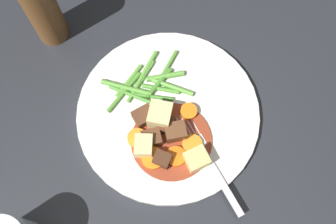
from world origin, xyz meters
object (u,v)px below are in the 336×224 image
Objects in this scene: carrot_slice_0 at (189,112)px; carrot_slice_1 at (137,138)px; meat_chunk_0 at (152,138)px; meat_chunk_2 at (176,132)px; meat_chunk_1 at (166,125)px; pepper_mill at (41,7)px; meat_chunk_3 at (144,116)px; potato_chunk_0 at (197,159)px; potato_chunk_2 at (160,115)px; potato_chunk_1 at (144,146)px; carrot_slice_4 at (153,158)px; meat_chunk_4 at (162,159)px; carrot_slice_3 at (176,157)px; dinner_plate at (168,113)px; carrot_slice_2 at (192,144)px; fork at (208,159)px.

carrot_slice_0 is 0.87× the size of carrot_slice_1.
meat_chunk_2 is (0.00, 0.04, 0.00)m from meat_chunk_0.
meat_chunk_2 reaches higher than meat_chunk_1.
pepper_mill is at bearing -149.23° from meat_chunk_1.
meat_chunk_3 is (-0.03, 0.02, 0.01)m from carrot_slice_1.
potato_chunk_0 is 0.07m from meat_chunk_1.
potato_chunk_1 is at bearing -43.72° from potato_chunk_2.
carrot_slice_4 is at bearing -110.04° from potato_chunk_0.
carrot_slice_4 is 1.42× the size of meat_chunk_4.
carrot_slice_3 is 0.05m from meat_chunk_0.
dinner_plate is at bearing -168.87° from potato_chunk_0.
carrot_slice_2 is 0.07m from potato_chunk_2.
carrot_slice_4 is 0.05m from meat_chunk_1.
potato_chunk_0 is at bearing 11.13° from dinner_plate.
carrot_slice_1 is at bearing -63.17° from dinner_plate.
potato_chunk_1 is 0.05m from meat_chunk_2.
meat_chunk_2 is at bearing -141.93° from carrot_slice_2.
potato_chunk_1 is 1.10× the size of meat_chunk_0.
carrot_slice_0 is 0.72× the size of potato_chunk_2.
potato_chunk_0 is (0.02, 0.06, 0.01)m from carrot_slice_4.
carrot_slice_4 is at bearing -33.67° from dinner_plate.
potato_chunk_2 is 0.07m from meat_chunk_4.
meat_chunk_0 and meat_chunk_1 have the same top height.
meat_chunk_1 is 0.84× the size of meat_chunk_3.
carrot_slice_2 reaches higher than fork.
carrot_slice_0 is 0.07m from meat_chunk_0.
meat_chunk_2 is at bearing 80.87° from carrot_slice_1.
meat_chunk_3 is at bearing -174.03° from meat_chunk_4.
carrot_slice_2 is at bearing 65.81° from meat_chunk_0.
carrot_slice_2 is at bearing -151.30° from fork.
carrot_slice_2 is 1.18× the size of meat_chunk_1.
carrot_slice_1 is at bearing -148.51° from meat_chunk_4.
potato_chunk_2 is 1.17× the size of meat_chunk_2.
potato_chunk_2 is 1.51× the size of meat_chunk_4.
meat_chunk_1 is (0.02, -0.01, 0.02)m from dinner_plate.
meat_chunk_4 is (0.01, -0.05, 0.01)m from carrot_slice_2.
meat_chunk_0 is (-0.05, -0.05, -0.00)m from potato_chunk_0.
carrot_slice_3 is 0.05m from potato_chunk_1.
meat_chunk_1 is (0.01, -0.04, 0.00)m from carrot_slice_0.
potato_chunk_2 reaches higher than meat_chunk_3.
potato_chunk_2 reaches higher than meat_chunk_4.
meat_chunk_2 is (0.01, 0.06, 0.01)m from carrot_slice_1.
meat_chunk_4 is 0.14× the size of fork.
carrot_slice_2 is 0.03m from fork.
carrot_slice_0 is at bearing -176.56° from fork.
meat_chunk_2 is 0.21× the size of pepper_mill.
carrot_slice_0 is 0.15× the size of fork.
potato_chunk_2 is at bearing -175.50° from carrot_slice_3.
carrot_slice_3 is at bearing 0.63° from meat_chunk_1.
meat_chunk_0 is 0.04m from meat_chunk_3.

